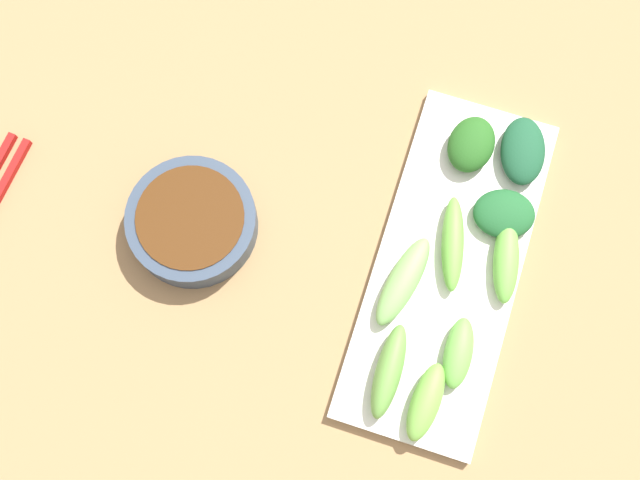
# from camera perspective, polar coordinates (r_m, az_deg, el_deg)

# --- Properties ---
(tabletop) EXTENTS (2.10, 2.10, 0.02)m
(tabletop) POSITION_cam_1_polar(r_m,az_deg,el_deg) (0.83, 0.08, -1.03)
(tabletop) COLOR #98784D
(tabletop) RESTS_ON ground
(sauce_bowl) EXTENTS (0.13, 0.13, 0.04)m
(sauce_bowl) POSITION_cam_1_polar(r_m,az_deg,el_deg) (0.82, -9.05, 1.30)
(sauce_bowl) COLOR #354456
(sauce_bowl) RESTS_ON tabletop
(serving_plate) EXTENTS (0.14, 0.36, 0.01)m
(serving_plate) POSITION_cam_1_polar(r_m,az_deg,el_deg) (0.82, 9.02, -1.90)
(serving_plate) COLOR silver
(serving_plate) RESTS_ON tabletop
(broccoli_leafy_0) EXTENTS (0.05, 0.07, 0.03)m
(broccoli_leafy_0) POSITION_cam_1_polar(r_m,az_deg,el_deg) (0.84, 10.67, 6.68)
(broccoli_leafy_0) COLOR #245D1D
(broccoli_leafy_0) RESTS_ON serving_plate
(broccoli_leafy_1) EXTENTS (0.07, 0.07, 0.02)m
(broccoli_leafy_1) POSITION_cam_1_polar(r_m,az_deg,el_deg) (0.83, 12.91, 1.82)
(broccoli_leafy_1) COLOR #1E5B2A
(broccoli_leafy_1) RESTS_ON serving_plate
(broccoli_stalk_2) EXTENTS (0.03, 0.07, 0.02)m
(broccoli_stalk_2) POSITION_cam_1_polar(r_m,az_deg,el_deg) (0.79, 9.78, -7.89)
(broccoli_stalk_2) COLOR #67B346
(broccoli_stalk_2) RESTS_ON serving_plate
(broccoli_stalk_3) EXTENTS (0.05, 0.10, 0.02)m
(broccoli_stalk_3) POSITION_cam_1_polar(r_m,az_deg,el_deg) (0.79, 5.91, -2.92)
(broccoli_stalk_3) COLOR #79B55B
(broccoli_stalk_3) RESTS_ON serving_plate
(broccoli_stalk_4) EXTENTS (0.04, 0.10, 0.02)m
(broccoli_stalk_4) POSITION_cam_1_polar(r_m,az_deg,el_deg) (0.81, 9.39, -0.25)
(broccoli_stalk_4) COLOR #6ABC42
(broccoli_stalk_4) RESTS_ON serving_plate
(broccoli_leafy_5) EXTENTS (0.06, 0.08, 0.02)m
(broccoli_leafy_5) POSITION_cam_1_polar(r_m,az_deg,el_deg) (0.85, 14.18, 6.14)
(broccoli_leafy_5) COLOR #1A4F30
(broccoli_leafy_5) RESTS_ON serving_plate
(broccoli_stalk_6) EXTENTS (0.03, 0.08, 0.02)m
(broccoli_stalk_6) POSITION_cam_1_polar(r_m,az_deg,el_deg) (0.78, 7.51, -11.30)
(broccoli_stalk_6) COLOR #6EB042
(broccoli_stalk_6) RESTS_ON serving_plate
(broccoli_stalk_7) EXTENTS (0.03, 0.09, 0.03)m
(broccoli_stalk_7) POSITION_cam_1_polar(r_m,az_deg,el_deg) (0.78, 4.89, -9.24)
(broccoli_stalk_7) COLOR #639E41
(broccoli_stalk_7) RESTS_ON serving_plate
(broccoli_stalk_8) EXTENTS (0.04, 0.09, 0.02)m
(broccoli_stalk_8) POSITION_cam_1_polar(r_m,az_deg,el_deg) (0.81, 13.05, -1.46)
(broccoli_stalk_8) COLOR #66B443
(broccoli_stalk_8) RESTS_ON serving_plate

